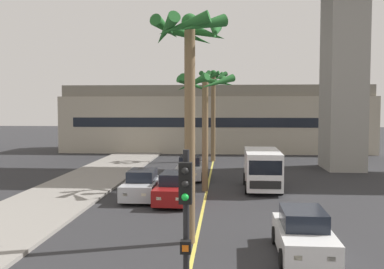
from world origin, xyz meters
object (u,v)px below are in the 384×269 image
car_queue_second (175,189)px  delivery_van (262,168)px  car_queue_third (142,185)px  car_queue_fourth (303,235)px  palm_tree_far_median (205,95)px  traffic_light_median_near (186,230)px  car_queue_front (190,168)px  palm_tree_mid_median (213,91)px  palm_tree_near_median (190,62)px

car_queue_second → delivery_van: 6.33m
car_queue_third → car_queue_fourth: 11.29m
car_queue_fourth → palm_tree_far_median: palm_tree_far_median is taller
car_queue_second → car_queue_third: (-1.89, 0.86, 0.00)m
car_queue_third → traffic_light_median_near: (3.75, -15.51, 1.99)m
car_queue_front → car_queue_third: size_ratio=1.00×
car_queue_front → traffic_light_median_near: 22.46m
delivery_van → car_queue_third: bearing=-154.6°
car_queue_second → palm_tree_mid_median: palm_tree_mid_median is taller
car_queue_second → traffic_light_median_near: 14.91m
car_queue_second → car_queue_third: 2.07m
delivery_van → palm_tree_near_median: palm_tree_near_median is taller
traffic_light_median_near → palm_tree_far_median: bearing=91.4°
car_queue_fourth → palm_tree_near_median: size_ratio=0.50×
car_queue_second → palm_tree_mid_median: (1.51, 17.69, 5.67)m
car_queue_second → car_queue_third: bearing=155.6°
traffic_light_median_near → palm_tree_near_median: bearing=94.0°
palm_tree_near_median → car_queue_second: bearing=101.0°
car_queue_front → palm_tree_mid_median: bearing=82.6°
car_queue_second → palm_tree_mid_median: bearing=85.1°
car_queue_third → palm_tree_near_median: palm_tree_near_median is taller
delivery_van → palm_tree_mid_median: size_ratio=0.64×
car_queue_third → palm_tree_far_median: 6.42m
palm_tree_near_median → delivery_van: bearing=72.0°
car_queue_second → traffic_light_median_near: (1.87, -14.65, 1.99)m
car_queue_fourth → palm_tree_far_median: (-3.79, 11.22, 4.93)m
palm_tree_near_median → palm_tree_far_median: size_ratio=1.19×
car_queue_second → delivery_van: bearing=40.0°
palm_tree_near_median → palm_tree_far_median: (0.10, 10.09, -0.92)m
palm_tree_mid_median → car_queue_fourth: bearing=-81.8°
traffic_light_median_near → delivery_van: bearing=81.0°
car_queue_third → traffic_light_median_near: size_ratio=0.98×
car_queue_second → palm_tree_far_median: (1.42, 3.31, 4.93)m
delivery_van → traffic_light_median_near: (-2.97, -18.70, 1.43)m
car_queue_front → car_queue_third: (-2.09, -6.80, 0.00)m
car_queue_fourth → palm_tree_mid_median: (-3.71, 25.61, 5.67)m
car_queue_front → traffic_light_median_near: size_ratio=0.98×
palm_tree_far_median → palm_tree_near_median: bearing=-90.6°
traffic_light_median_near → palm_tree_mid_median: palm_tree_mid_median is taller
car_queue_front → delivery_van: size_ratio=0.78×
car_queue_third → delivery_van: (6.72, 3.20, 0.57)m
car_queue_front → delivery_van: bearing=-37.9°
delivery_van → palm_tree_near_median: 12.56m
car_queue_front → palm_tree_near_median: 15.62m
palm_tree_mid_median → delivery_van: bearing=-76.3°
delivery_van → car_queue_front: bearing=142.1°
car_queue_fourth → traffic_light_median_near: traffic_light_median_near is taller
delivery_van → traffic_light_median_near: size_ratio=1.26×
delivery_van → traffic_light_median_near: 18.99m
car_queue_third → palm_tree_far_median: size_ratio=0.59×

